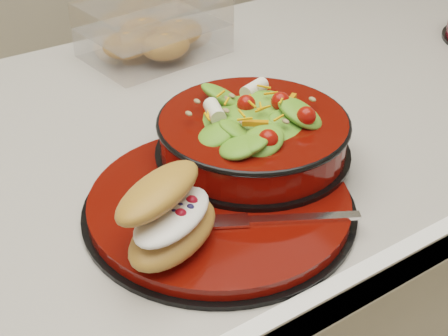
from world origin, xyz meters
TOP-DOWN VIEW (x-y plane):
  - island_counter at (0.00, -0.00)m, footprint 1.24×0.74m
  - dinner_plate at (-0.24, -0.19)m, footprint 0.31×0.31m
  - salad_bowl at (-0.16, -0.14)m, footprint 0.24×0.24m
  - croissant at (-0.33, -0.23)m, footprint 0.14×0.13m
  - fork at (-0.21, -0.27)m, footprint 0.15×0.09m
  - pastry_box at (-0.09, 0.24)m, footprint 0.24×0.19m

SIDE VIEW (x-z plane):
  - island_counter at x=0.00m, z-range 0.00..0.91m
  - dinner_plate at x=-0.24m, z-range 0.90..0.92m
  - fork at x=-0.21m, z-range 0.92..0.92m
  - pastry_box at x=-0.09m, z-range 0.90..0.99m
  - croissant at x=-0.33m, z-range 0.92..0.99m
  - salad_bowl at x=-0.16m, z-range 0.91..1.01m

